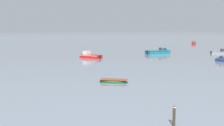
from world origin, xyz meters
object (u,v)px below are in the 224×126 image
Objects in this scene: motorboat_moored_1 at (194,44)px; motorboat_moored_4 at (88,56)px; motorboat_moored_6 at (222,53)px; rowboat_moored_2 at (114,81)px; motorboat_moored_2 at (161,52)px; mooring_post_near at (174,116)px.

motorboat_moored_4 is at bearing -17.69° from motorboat_moored_1.
motorboat_moored_4 reaches higher than motorboat_moored_6.
rowboat_moored_2 is 82.97m from motorboat_moored_1.
motorboat_moored_1 is 40.68m from motorboat_moored_6.
motorboat_moored_2 is at bearing -177.26° from motorboat_moored_6.
motorboat_moored_2 is at bearing -7.44° from motorboat_moored_1.
mooring_post_near is (-68.53, -66.39, 0.37)m from motorboat_moored_1.
motorboat_moored_6 reaches higher than rowboat_moored_2.
motorboat_moored_1 is 61.76m from motorboat_moored_4.
motorboat_moored_6 is 3.27× the size of mooring_post_near.
mooring_post_near is (-12.51, -40.38, 0.31)m from motorboat_moored_4.
motorboat_moored_1 reaches higher than rowboat_moored_2.
motorboat_moored_2 is 19.32m from motorboat_moored_4.
motorboat_moored_6 is at bearing -127.21° from motorboat_moored_4.
motorboat_moored_4 is (-56.02, -26.01, 0.06)m from motorboat_moored_1.
rowboat_moored_2 is 0.57× the size of motorboat_moored_4.
rowboat_moored_2 is 0.77× the size of motorboat_moored_1.
rowboat_moored_2 is 2.28× the size of mooring_post_near.
rowboat_moored_2 is 45.02m from motorboat_moored_6.
mooring_post_near is at bearing 137.74° from motorboat_moored_4.
motorboat_moored_2 is 51.54m from mooring_post_near.
mooring_post_near is (-31.83, -40.54, 0.30)m from motorboat_moored_2.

